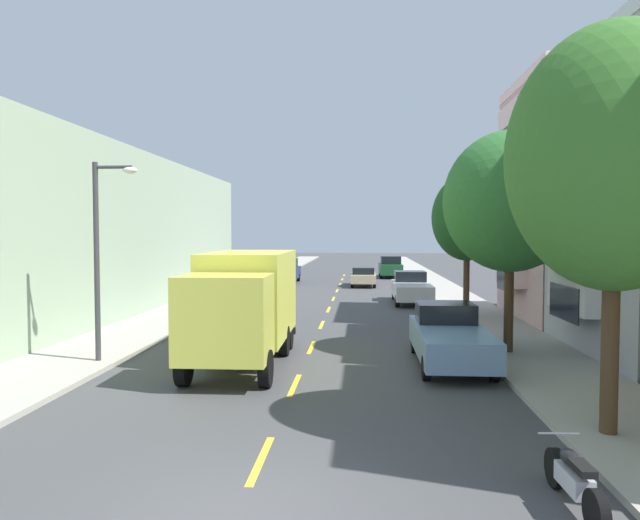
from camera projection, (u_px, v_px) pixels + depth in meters
ground_plane at (336, 294)px, 37.99m from camera, size 160.00×160.00×0.00m
sidewalk_left at (221, 295)px, 36.51m from camera, size 3.20×120.00×0.14m
sidewalk_right at (451, 297)px, 35.47m from camera, size 3.20×120.00×0.14m
lane_centerline_dashes at (331, 304)px, 32.51m from camera, size 0.14×47.20×0.01m
apartment_block_opposite at (50, 233)px, 28.85m from camera, size 10.00×36.00×7.89m
street_tree_nearest at (614, 158)px, 10.82m from camera, size 3.94×3.94×7.68m
street_tree_second at (510, 202)px, 18.45m from camera, size 4.21×4.21×7.04m
street_tree_third at (467, 218)px, 26.07m from camera, size 3.14×3.14×6.41m
street_lamp at (102, 244)px, 17.20m from camera, size 1.35×0.28×5.87m
delivery_box_truck at (245, 301)px, 17.65m from camera, size 2.49×7.10×3.33m
parked_hatchback_charcoal at (232, 301)px, 27.11m from camera, size 1.74×4.00×1.50m
parked_pickup_white at (411, 288)px, 32.96m from camera, size 2.02×5.31×1.73m
parked_suv_navy at (285, 270)px, 46.28m from camera, size 2.06×4.84×1.93m
parked_pickup_sky at (450, 337)px, 17.45m from camera, size 2.02×5.31×1.73m
parked_suv_forest at (390, 266)px, 51.99m from camera, size 1.98×4.81×1.93m
moving_champagne_sedan at (363, 276)px, 43.37m from camera, size 1.80×4.50×1.43m
parked_motorcycle at (574, 480)px, 8.28m from camera, size 0.62×2.05×0.90m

